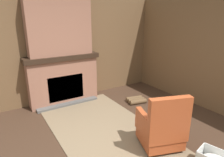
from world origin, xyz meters
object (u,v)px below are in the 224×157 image
at_px(storage_case, 77,51).
at_px(firewood_stack, 136,100).
at_px(oil_lamp_vase, 51,52).
at_px(armchair, 162,128).

bearing_deg(storage_case, firewood_stack, 46.42).
height_order(firewood_stack, storage_case, storage_case).
xyz_separation_m(firewood_stack, oil_lamp_vase, (-1.05, -1.77, 1.25)).
bearing_deg(firewood_stack, oil_lamp_vase, -120.70).
distance_m(armchair, oil_lamp_vase, 3.03).
height_order(armchair, oil_lamp_vase, oil_lamp_vase).
bearing_deg(firewood_stack, storage_case, -133.58).
relative_size(armchair, firewood_stack, 2.00).
height_order(armchair, firewood_stack, armchair).
bearing_deg(oil_lamp_vase, armchair, 19.41).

